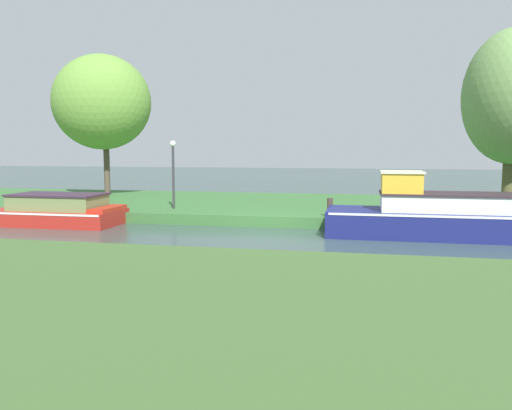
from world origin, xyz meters
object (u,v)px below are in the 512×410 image
at_px(red_narrowboat, 58,211).
at_px(lamp_post, 173,166).
at_px(navy_barge, 489,218).
at_px(mooring_post_near, 330,208).
at_px(willow_tree_left, 102,102).

xyz_separation_m(red_narrowboat, lamp_post, (3.67, 2.46, 1.65)).
xyz_separation_m(navy_barge, red_narrowboat, (-15.12, -0.00, -0.17)).
relative_size(red_narrowboat, mooring_post_near, 7.19).
distance_m(red_narrowboat, lamp_post, 4.72).
relative_size(willow_tree_left, lamp_post, 2.63).
distance_m(willow_tree_left, lamp_post, 8.27).
height_order(red_narrowboat, mooring_post_near, red_narrowboat).
bearing_deg(willow_tree_left, lamp_post, -41.26).
relative_size(navy_barge, red_narrowboat, 2.16).
height_order(red_narrowboat, lamp_post, lamp_post).
height_order(willow_tree_left, mooring_post_near, willow_tree_left).
distance_m(red_narrowboat, willow_tree_left, 9.13).
bearing_deg(mooring_post_near, navy_barge, -13.24).
distance_m(willow_tree_left, mooring_post_near, 14.42).
relative_size(navy_barge, lamp_post, 3.80).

